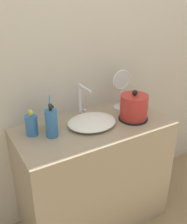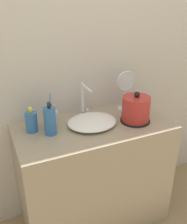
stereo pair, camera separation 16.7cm
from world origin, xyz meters
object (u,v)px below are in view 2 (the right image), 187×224
Objects in this scene: electric_kettle at (136,110)px; toothbrush_cup at (52,118)px; vanity_mirror at (126,88)px; faucet at (84,98)px; lotion_bottle at (50,121)px; shampoo_bottle at (31,122)px.

toothbrush_cup is at bearing 162.82° from electric_kettle.
electric_kettle is at bearing -99.57° from vanity_mirror.
faucet is 0.26m from toothbrush_cup.
vanity_mirror is at bearing 12.25° from lotion_bottle.
toothbrush_cup is 1.05× the size of lotion_bottle.
electric_kettle is at bearing -6.68° from lotion_bottle.
faucet is 1.13× the size of lotion_bottle.
faucet is 0.32m from vanity_mirror.
faucet is 0.81× the size of vanity_mirror.
faucet is at bearing 9.26° from shampoo_bottle.
faucet is 0.39m from shampoo_bottle.
faucet reaches higher than toothbrush_cup.
shampoo_bottle is at bearing -170.74° from faucet.
electric_kettle is 0.22m from vanity_mirror.
faucet reaches higher than shampoo_bottle.
toothbrush_cup is 0.57m from vanity_mirror.
toothbrush_cup is (-0.25, -0.05, -0.08)m from faucet.
faucet is 1.45× the size of shampoo_bottle.
toothbrush_cup reaches higher than shampoo_bottle.
electric_kettle is 0.95× the size of toothbrush_cup.
electric_kettle and lotion_bottle have the same top height.
lotion_bottle is (-0.28, -0.14, -0.05)m from faucet.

